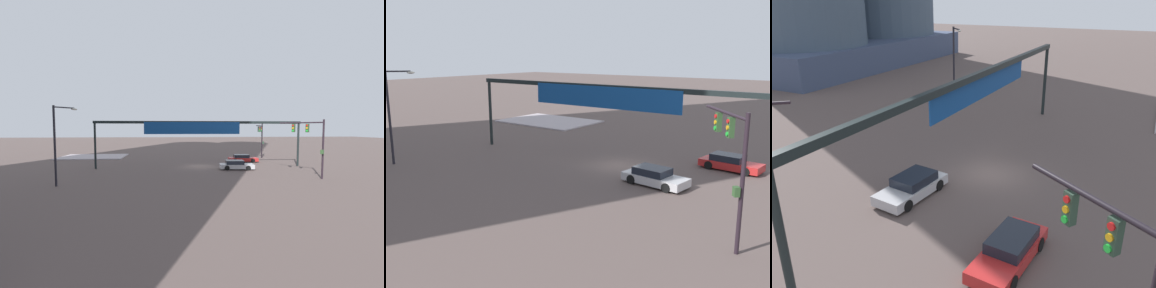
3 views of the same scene
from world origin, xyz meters
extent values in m
plane|color=brown|center=(0.00, 0.00, 0.00)|extent=(232.23, 232.23, 0.00)
cube|color=#AB9EA3|center=(18.62, -12.92, 0.07)|extent=(11.69, 8.31, 0.15)
cylinder|color=black|center=(-12.05, 9.84, 3.19)|extent=(0.20, 0.20, 6.39)
cylinder|color=black|center=(-10.51, 7.97, 6.07)|extent=(3.19, 3.83, 0.15)
cube|color=#2E5029|center=(-10.99, 8.56, 5.47)|extent=(0.40, 0.41, 0.95)
cylinder|color=red|center=(-10.87, 8.66, 5.76)|extent=(0.17, 0.19, 0.20)
cylinder|color=orange|center=(-10.87, 8.66, 5.46)|extent=(0.17, 0.19, 0.20)
cylinder|color=green|center=(-10.87, 8.66, 5.16)|extent=(0.17, 0.19, 0.20)
cube|color=#2E5029|center=(-10.02, 7.37, 5.47)|extent=(0.40, 0.41, 0.95)
cylinder|color=red|center=(-9.89, 7.47, 5.76)|extent=(0.17, 0.19, 0.20)
cylinder|color=orange|center=(-9.89, 7.47, 5.46)|extent=(0.17, 0.19, 0.20)
cylinder|color=green|center=(-9.89, 7.47, 5.16)|extent=(0.17, 0.19, 0.20)
cube|color=#2E5029|center=(-11.87, 9.99, 2.94)|extent=(0.38, 0.38, 0.44)
cylinder|color=#222028|center=(14.88, 10.70, 3.78)|extent=(0.20, 0.20, 7.56)
cylinder|color=#222028|center=(14.22, 10.03, 7.41)|extent=(1.41, 1.43, 0.12)
ellipsoid|color=silver|center=(13.55, 9.36, 7.31)|extent=(0.64, 0.64, 0.20)
cylinder|color=black|center=(14.18, 0.89, 3.04)|extent=(0.28, 0.28, 6.08)
cube|color=black|center=(0.00, 0.89, 6.26)|extent=(28.75, 0.35, 0.35)
cube|color=navy|center=(1.12, 1.10, 5.48)|extent=(13.14, 0.08, 1.66)
cube|color=#B6B3B6|center=(-4.58, 3.00, 0.44)|extent=(4.60, 2.31, 0.55)
cube|color=black|center=(-4.31, 2.97, 0.96)|extent=(2.46, 1.87, 0.50)
cylinder|color=black|center=(-6.03, 2.28, 0.32)|extent=(0.66, 0.29, 0.64)
cylinder|color=black|center=(-5.85, 4.00, 0.32)|extent=(0.66, 0.29, 0.64)
cylinder|color=black|center=(-3.30, 1.99, 0.32)|extent=(0.66, 0.29, 0.64)
cylinder|color=black|center=(-3.12, 3.71, 0.32)|extent=(0.66, 0.29, 0.64)
cube|color=red|center=(-7.53, -3.85, 0.44)|extent=(4.71, 2.11, 0.55)
cube|color=black|center=(-7.25, -3.87, 0.96)|extent=(2.50, 1.72, 0.50)
cylinder|color=black|center=(-9.01, -4.54, 0.32)|extent=(0.66, 0.27, 0.64)
cylinder|color=black|center=(-8.88, -2.92, 0.32)|extent=(0.66, 0.27, 0.64)
cylinder|color=black|center=(-6.18, -4.77, 0.32)|extent=(0.66, 0.27, 0.64)
cylinder|color=black|center=(-6.04, -3.16, 0.32)|extent=(0.66, 0.27, 0.64)
camera|label=1|loc=(4.17, 34.33, 5.44)|focal=22.78mm
camera|label=2|loc=(-16.80, 28.03, 8.87)|focal=39.30mm
camera|label=3|loc=(-20.22, -8.14, 10.49)|focal=35.93mm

